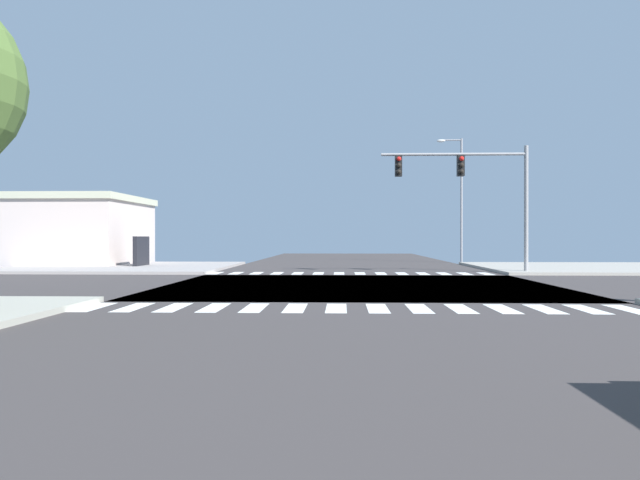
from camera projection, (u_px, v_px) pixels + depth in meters
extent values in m
cube|color=#3C3636|center=(359.00, 286.00, 22.13)|extent=(14.00, 90.00, 0.05)
cube|color=#3C3636|center=(359.00, 286.00, 22.13)|extent=(90.00, 12.00, 0.05)
cube|color=#A09B91|center=(589.00, 268.00, 33.65)|extent=(12.00, 12.00, 0.14)
cube|color=#9D9692|center=(123.00, 267.00, 34.59)|extent=(12.00, 12.00, 0.14)
cube|color=white|center=(93.00, 307.00, 15.08)|extent=(0.50, 2.00, 0.01)
cube|color=white|center=(133.00, 307.00, 15.04)|extent=(0.50, 2.00, 0.01)
cube|color=white|center=(173.00, 307.00, 15.01)|extent=(0.50, 2.00, 0.01)
cube|color=white|center=(214.00, 308.00, 14.97)|extent=(0.50, 2.00, 0.01)
cube|color=white|center=(254.00, 308.00, 14.94)|extent=(0.50, 2.00, 0.01)
cube|color=white|center=(295.00, 308.00, 14.90)|extent=(0.50, 2.00, 0.01)
cube|color=white|center=(336.00, 308.00, 14.86)|extent=(0.50, 2.00, 0.01)
cube|color=white|center=(377.00, 308.00, 14.83)|extent=(0.50, 2.00, 0.01)
cube|color=white|center=(419.00, 308.00, 14.79)|extent=(0.50, 2.00, 0.01)
cube|color=white|center=(460.00, 309.00, 14.76)|extent=(0.50, 2.00, 0.01)
cube|color=white|center=(502.00, 309.00, 14.72)|extent=(0.50, 2.00, 0.01)
cube|color=white|center=(544.00, 309.00, 14.68)|extent=(0.50, 2.00, 0.01)
cube|color=white|center=(586.00, 309.00, 14.65)|extent=(0.50, 2.00, 0.01)
cube|color=white|center=(629.00, 309.00, 14.61)|extent=(0.50, 2.00, 0.01)
cube|color=white|center=(216.00, 273.00, 29.67)|extent=(0.50, 2.00, 0.01)
cube|color=white|center=(236.00, 273.00, 29.63)|extent=(0.50, 2.00, 0.01)
cube|color=white|center=(257.00, 273.00, 29.60)|extent=(0.50, 2.00, 0.01)
cube|color=white|center=(277.00, 273.00, 29.56)|extent=(0.50, 2.00, 0.01)
cube|color=white|center=(298.00, 273.00, 29.53)|extent=(0.50, 2.00, 0.01)
cube|color=white|center=(318.00, 273.00, 29.49)|extent=(0.50, 2.00, 0.01)
cube|color=white|center=(339.00, 273.00, 29.45)|extent=(0.50, 2.00, 0.01)
cube|color=white|center=(360.00, 273.00, 29.42)|extent=(0.50, 2.00, 0.01)
cube|color=white|center=(381.00, 273.00, 29.38)|extent=(0.50, 2.00, 0.01)
cube|color=white|center=(402.00, 273.00, 29.35)|extent=(0.50, 2.00, 0.01)
cube|color=white|center=(423.00, 274.00, 29.31)|extent=(0.50, 2.00, 0.01)
cube|color=white|center=(443.00, 274.00, 29.27)|extent=(0.50, 2.00, 0.01)
cube|color=white|center=(465.00, 274.00, 29.24)|extent=(0.50, 2.00, 0.01)
cube|color=white|center=(486.00, 274.00, 29.20)|extent=(0.50, 2.00, 0.01)
cylinder|color=gray|center=(526.00, 210.00, 29.23)|extent=(0.20, 0.20, 6.13)
cylinder|color=gray|center=(453.00, 154.00, 29.34)|extent=(6.92, 0.14, 0.14)
cube|color=black|center=(461.00, 166.00, 29.33)|extent=(0.32, 0.40, 1.00)
sphere|color=red|center=(462.00, 159.00, 29.09)|extent=(0.22, 0.22, 0.22)
sphere|color=black|center=(462.00, 165.00, 29.09)|extent=(0.22, 0.22, 0.22)
sphere|color=black|center=(462.00, 172.00, 29.09)|extent=(0.22, 0.22, 0.22)
cube|color=black|center=(398.00, 166.00, 29.44)|extent=(0.32, 0.40, 1.00)
sphere|color=red|center=(399.00, 159.00, 29.20)|extent=(0.22, 0.22, 0.22)
sphere|color=black|center=(399.00, 165.00, 29.20)|extent=(0.22, 0.22, 0.22)
sphere|color=black|center=(399.00, 172.00, 29.20)|extent=(0.22, 0.22, 0.22)
cylinder|color=gray|center=(462.00, 201.00, 42.05)|extent=(0.16, 0.16, 8.55)
cylinder|color=gray|center=(451.00, 140.00, 42.06)|extent=(1.40, 0.10, 0.10)
ellipsoid|color=silver|center=(441.00, 141.00, 42.09)|extent=(0.60, 0.32, 0.20)
cube|color=beige|center=(44.00, 234.00, 38.30)|extent=(11.43, 8.42, 3.91)
cube|color=beige|center=(44.00, 200.00, 38.29)|extent=(11.73, 8.72, 0.40)
cube|color=black|center=(141.00, 252.00, 34.83)|extent=(0.24, 2.20, 1.80)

